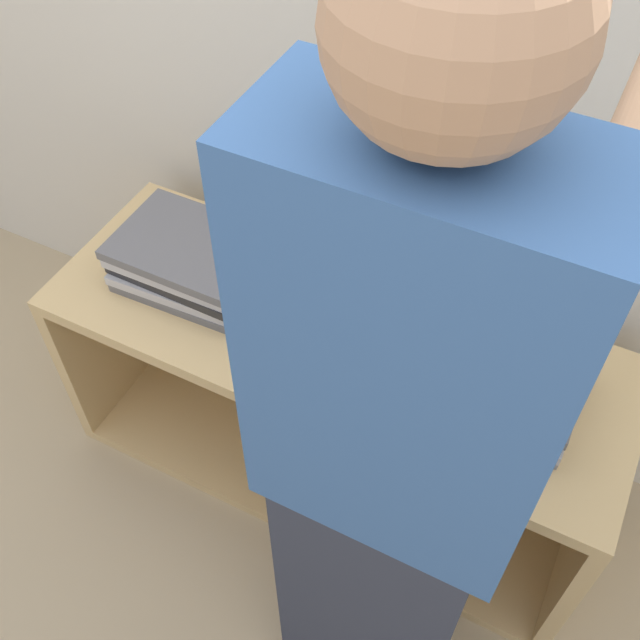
{
  "coord_description": "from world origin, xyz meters",
  "views": [
    {
      "loc": [
        0.47,
        -0.75,
        1.93
      ],
      "look_at": [
        0.0,
        0.18,
        0.72
      ],
      "focal_mm": 42.0,
      "sensor_mm": 36.0,
      "label": 1
    }
  ],
  "objects_px": {
    "laptop_stack_right": "(496,375)",
    "person": "(392,475)",
    "laptop_stack_left": "(194,260)",
    "laptop_open": "(346,300)"
  },
  "relations": [
    {
      "from": "laptop_stack_right",
      "to": "person",
      "type": "xyz_separation_m",
      "value": [
        -0.07,
        -0.44,
        0.23
      ]
    },
    {
      "from": "laptop_stack_left",
      "to": "person",
      "type": "distance_m",
      "value": 0.85
    },
    {
      "from": "person",
      "to": "laptop_open",
      "type": "bearing_deg",
      "value": 122.0
    },
    {
      "from": "laptop_stack_left",
      "to": "laptop_stack_right",
      "type": "xyz_separation_m",
      "value": [
        0.75,
        -0.0,
        0.0
      ]
    },
    {
      "from": "laptop_stack_left",
      "to": "person",
      "type": "xyz_separation_m",
      "value": [
        0.69,
        -0.44,
        0.23
      ]
    },
    {
      "from": "laptop_stack_right",
      "to": "person",
      "type": "height_order",
      "value": "person"
    },
    {
      "from": "laptop_open",
      "to": "laptop_stack_right",
      "type": "relative_size",
      "value": 0.97
    },
    {
      "from": "laptop_open",
      "to": "person",
      "type": "bearing_deg",
      "value": -58.0
    },
    {
      "from": "laptop_stack_right",
      "to": "person",
      "type": "relative_size",
      "value": 0.21
    },
    {
      "from": "laptop_stack_left",
      "to": "person",
      "type": "relative_size",
      "value": 0.21
    }
  ]
}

